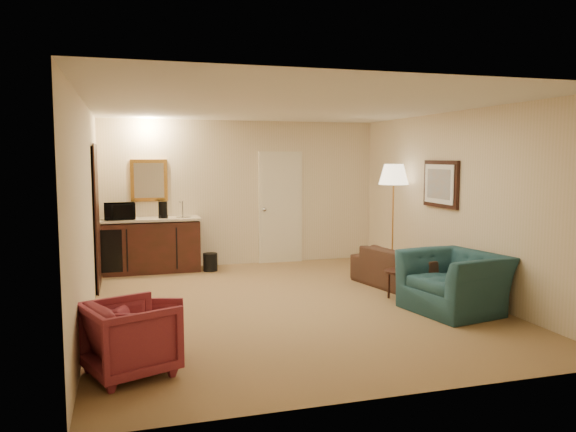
{
  "coord_description": "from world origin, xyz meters",
  "views": [
    {
      "loc": [
        -2.08,
        -6.98,
        1.95
      ],
      "look_at": [
        0.12,
        0.5,
        1.13
      ],
      "focal_mm": 35.0,
      "sensor_mm": 36.0,
      "label": 1
    }
  ],
  "objects_px": {
    "wetbar_cabinet": "(151,245)",
    "rose_chair_near": "(130,334)",
    "rose_chair_far": "(147,329)",
    "waste_bin": "(210,262)",
    "floor_lamp": "(393,219)",
    "coffee_maker": "(163,210)",
    "coffee_table": "(409,284)",
    "microwave": "(119,209)",
    "teal_armchair": "(455,272)",
    "sofa": "(413,264)"
  },
  "relations": [
    {
      "from": "rose_chair_far",
      "to": "waste_bin",
      "type": "distance_m",
      "value": 4.28
    },
    {
      "from": "coffee_table",
      "to": "rose_chair_far",
      "type": "bearing_deg",
      "value": -158.09
    },
    {
      "from": "wetbar_cabinet",
      "to": "rose_chair_near",
      "type": "relative_size",
      "value": 2.22
    },
    {
      "from": "waste_bin",
      "to": "rose_chair_near",
      "type": "bearing_deg",
      "value": -107.35
    },
    {
      "from": "wetbar_cabinet",
      "to": "microwave",
      "type": "relative_size",
      "value": 3.32
    },
    {
      "from": "rose_chair_far",
      "to": "coffee_table",
      "type": "distance_m",
      "value": 3.84
    },
    {
      "from": "wetbar_cabinet",
      "to": "rose_chair_near",
      "type": "height_order",
      "value": "wetbar_cabinet"
    },
    {
      "from": "teal_armchair",
      "to": "floor_lamp",
      "type": "bearing_deg",
      "value": 161.81
    },
    {
      "from": "wetbar_cabinet",
      "to": "sofa",
      "type": "height_order",
      "value": "wetbar_cabinet"
    },
    {
      "from": "teal_armchair",
      "to": "microwave",
      "type": "xyz_separation_m",
      "value": [
        -4.05,
        3.57,
        0.58
      ]
    },
    {
      "from": "rose_chair_near",
      "to": "rose_chair_far",
      "type": "xyz_separation_m",
      "value": [
        0.16,
        0.3,
        -0.06
      ]
    },
    {
      "from": "wetbar_cabinet",
      "to": "coffee_table",
      "type": "xyz_separation_m",
      "value": [
        3.31,
        -2.89,
        -0.26
      ]
    },
    {
      "from": "floor_lamp",
      "to": "microwave",
      "type": "xyz_separation_m",
      "value": [
        -4.35,
        1.27,
        0.17
      ]
    },
    {
      "from": "sofa",
      "to": "floor_lamp",
      "type": "height_order",
      "value": "floor_lamp"
    },
    {
      "from": "floor_lamp",
      "to": "coffee_maker",
      "type": "distance_m",
      "value": 3.87
    },
    {
      "from": "floor_lamp",
      "to": "coffee_maker",
      "type": "height_order",
      "value": "floor_lamp"
    },
    {
      "from": "teal_armchair",
      "to": "coffee_maker",
      "type": "relative_size",
      "value": 4.05
    },
    {
      "from": "rose_chair_near",
      "to": "coffee_table",
      "type": "height_order",
      "value": "rose_chair_near"
    },
    {
      "from": "rose_chair_far",
      "to": "coffee_maker",
      "type": "relative_size",
      "value": 2.18
    },
    {
      "from": "sofa",
      "to": "microwave",
      "type": "relative_size",
      "value": 4.11
    },
    {
      "from": "rose_chair_near",
      "to": "floor_lamp",
      "type": "xyz_separation_m",
      "value": [
        4.26,
        3.3,
        0.55
      ]
    },
    {
      "from": "rose_chair_near",
      "to": "coffee_table",
      "type": "xyz_separation_m",
      "value": [
        3.72,
        1.73,
        -0.16
      ]
    },
    {
      "from": "floor_lamp",
      "to": "teal_armchair",
      "type": "bearing_deg",
      "value": -97.43
    },
    {
      "from": "teal_armchair",
      "to": "coffee_table",
      "type": "bearing_deg",
      "value": -172.8
    },
    {
      "from": "coffee_maker",
      "to": "rose_chair_far",
      "type": "bearing_deg",
      "value": -112.48
    },
    {
      "from": "teal_armchair",
      "to": "microwave",
      "type": "bearing_deg",
      "value": -142.14
    },
    {
      "from": "wetbar_cabinet",
      "to": "waste_bin",
      "type": "height_order",
      "value": "wetbar_cabinet"
    },
    {
      "from": "microwave",
      "to": "coffee_table",
      "type": "bearing_deg",
      "value": -39.21
    },
    {
      "from": "coffee_table",
      "to": "waste_bin",
      "type": "xyz_separation_m",
      "value": [
        -2.34,
        2.67,
        -0.05
      ]
    },
    {
      "from": "rose_chair_far",
      "to": "waste_bin",
      "type": "relative_size",
      "value": 2.02
    },
    {
      "from": "sofa",
      "to": "teal_armchair",
      "type": "relative_size",
      "value": 1.76
    },
    {
      "from": "wetbar_cabinet",
      "to": "coffee_maker",
      "type": "xyz_separation_m",
      "value": [
        0.2,
        -0.05,
        0.6
      ]
    },
    {
      "from": "rose_chair_far",
      "to": "waste_bin",
      "type": "xyz_separation_m",
      "value": [
        1.22,
        4.1,
        -0.16
      ]
    },
    {
      "from": "wetbar_cabinet",
      "to": "rose_chair_far",
      "type": "bearing_deg",
      "value": -93.31
    },
    {
      "from": "coffee_table",
      "to": "sofa",
      "type": "bearing_deg",
      "value": 55.93
    },
    {
      "from": "wetbar_cabinet",
      "to": "sofa",
      "type": "xyz_separation_m",
      "value": [
        3.6,
        -2.46,
        -0.06
      ]
    },
    {
      "from": "rose_chair_near",
      "to": "waste_bin",
      "type": "relative_size",
      "value": 2.4
    },
    {
      "from": "teal_armchair",
      "to": "coffee_table",
      "type": "distance_m",
      "value": 0.83
    },
    {
      "from": "wetbar_cabinet",
      "to": "rose_chair_far",
      "type": "height_order",
      "value": "wetbar_cabinet"
    },
    {
      "from": "wetbar_cabinet",
      "to": "floor_lamp",
      "type": "xyz_separation_m",
      "value": [
        3.85,
        -1.32,
        0.46
      ]
    },
    {
      "from": "coffee_table",
      "to": "teal_armchair",
      "type": "bearing_deg",
      "value": -72.04
    },
    {
      "from": "microwave",
      "to": "coffee_maker",
      "type": "height_order",
      "value": "microwave"
    },
    {
      "from": "microwave",
      "to": "coffee_maker",
      "type": "distance_m",
      "value": 0.7
    },
    {
      "from": "rose_chair_near",
      "to": "coffee_maker",
      "type": "bearing_deg",
      "value": -29.18
    },
    {
      "from": "rose_chair_far",
      "to": "floor_lamp",
      "type": "xyz_separation_m",
      "value": [
        4.1,
        3.0,
        0.61
      ]
    },
    {
      "from": "waste_bin",
      "to": "coffee_maker",
      "type": "height_order",
      "value": "coffee_maker"
    },
    {
      "from": "coffee_maker",
      "to": "sofa",
      "type": "bearing_deg",
      "value": -51.86
    },
    {
      "from": "wetbar_cabinet",
      "to": "rose_chair_near",
      "type": "distance_m",
      "value": 4.64
    },
    {
      "from": "rose_chair_near",
      "to": "waste_bin",
      "type": "distance_m",
      "value": 4.62
    },
    {
      "from": "coffee_table",
      "to": "coffee_maker",
      "type": "height_order",
      "value": "coffee_maker"
    }
  ]
}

